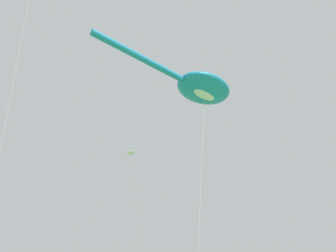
% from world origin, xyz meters
% --- Properties ---
extents(big_show_kite, '(10.70, 3.66, 15.92)m').
position_xyz_m(big_show_kite, '(1.79, 10.41, 15.32)').
color(big_show_kite, '#1E8CBF').
rests_on(big_show_kite, ground).
extents(small_kite_stunt_black, '(3.58, 1.26, 18.34)m').
position_xyz_m(small_kite_stunt_black, '(3.79, 27.58, 17.95)').
color(small_kite_stunt_black, white).
rests_on(small_kite_stunt_black, ground).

